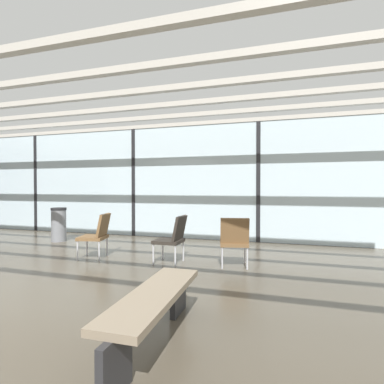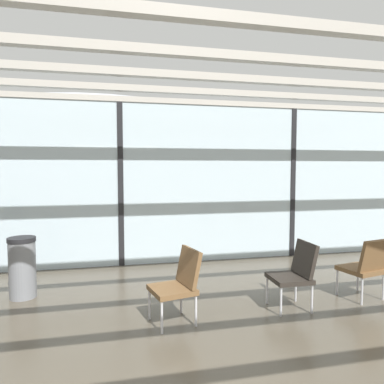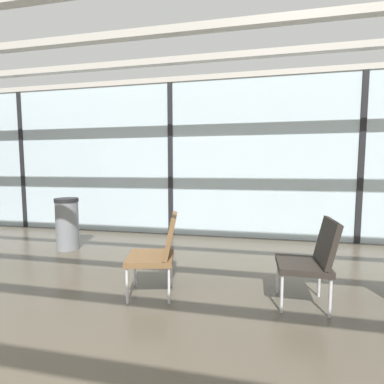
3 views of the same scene
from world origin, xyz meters
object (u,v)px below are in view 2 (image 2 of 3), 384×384
Objects in this scene: lounge_chair_1 at (179,281)px; trash_bin at (22,267)px; lounge_chair_3 at (295,271)px; parked_airplane at (84,159)px; lounge_chair_2 at (366,265)px.

lounge_chair_1 is 1.01× the size of trash_bin.
lounge_chair_3 reaches higher than trash_bin.
lounge_chair_3 is (3.26, -8.27, -1.65)m from parked_airplane.
lounge_chair_2 is (4.36, -8.21, -1.65)m from parked_airplane.
parked_airplane is 9.45m from lounge_chair_2.
lounge_chair_1 and lounge_chair_2 have the same top height.
trash_bin is (-0.32, -7.08, -1.71)m from parked_airplane.
parked_airplane reaches higher than lounge_chair_1.
parked_airplane is at bearing 87.42° from trash_bin.
trash_bin is (-2.02, 1.26, -0.06)m from lounge_chair_1.
lounge_chair_3 is at bearing -18.40° from trash_bin.
lounge_chair_1 is at bearing -86.38° from lounge_chair_3.
lounge_chair_1 is 2.38m from trash_bin.
parked_airplane is at bearing -157.39° from lounge_chair_3.
lounge_chair_1 is 1.00× the size of lounge_chair_3.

